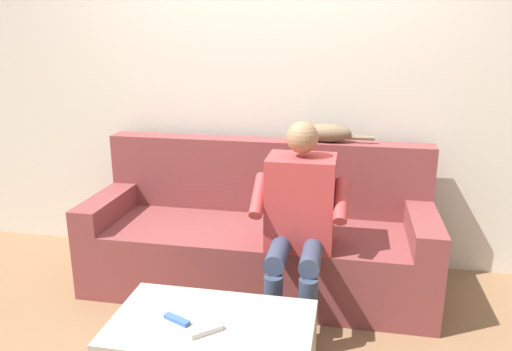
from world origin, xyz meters
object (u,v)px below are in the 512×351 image
Objects in this scene: remote_white at (206,330)px; remote_blue at (177,319)px; person_solo_seated at (299,213)px; cat_on_backrest at (323,132)px; couch at (259,238)px.

remote_white is 0.16m from remote_blue.
cat_on_backrest is at bearing -97.59° from person_solo_seated.
remote_white is (-0.00, 1.25, 0.11)m from couch.
remote_blue is (0.45, 0.81, -0.23)m from person_solo_seated.
couch is 0.82m from cat_on_backrest.
couch is at bearing 106.96° from remote_blue.
remote_white is (0.30, 0.87, -0.23)m from person_solo_seated.
remote_white is at bearing 75.72° from cat_on_backrest.
couch is 16.72× the size of remote_blue.
cat_on_backrest is 4.06× the size of remote_blue.
remote_blue is (0.15, -0.06, -0.00)m from remote_white.
person_solo_seated reaches higher than cat_on_backrest.
remote_blue is at bearing 116.98° from remote_white.
cat_on_backrest is at bearing -146.52° from couch.
remote_blue is at bearing 82.84° from couch.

